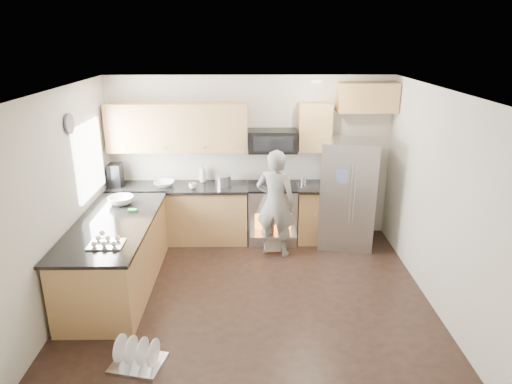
{
  "coord_description": "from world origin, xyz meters",
  "views": [
    {
      "loc": [
        -0.0,
        -5.13,
        3.2
      ],
      "look_at": [
        0.08,
        0.5,
        1.23
      ],
      "focal_mm": 32.0,
      "sensor_mm": 36.0,
      "label": 1
    }
  ],
  "objects_px": {
    "stove_range": "(272,200)",
    "person": "(276,204)",
    "dish_rack": "(138,357)",
    "refrigerator": "(347,194)"
  },
  "relations": [
    {
      "from": "dish_rack",
      "to": "stove_range",
      "type": "bearing_deg",
      "value": 63.32
    },
    {
      "from": "person",
      "to": "dish_rack",
      "type": "xyz_separation_m",
      "value": [
        -1.53,
        -2.47,
        -0.73
      ]
    },
    {
      "from": "dish_rack",
      "to": "person",
      "type": "bearing_deg",
      "value": 58.26
    },
    {
      "from": "stove_range",
      "to": "person",
      "type": "height_order",
      "value": "stove_range"
    },
    {
      "from": "person",
      "to": "dish_rack",
      "type": "distance_m",
      "value": 3.0
    },
    {
      "from": "dish_rack",
      "to": "refrigerator",
      "type": "bearing_deg",
      "value": 46.55
    },
    {
      "from": "stove_range",
      "to": "dish_rack",
      "type": "bearing_deg",
      "value": -116.68
    },
    {
      "from": "refrigerator",
      "to": "dish_rack",
      "type": "distance_m",
      "value": 3.93
    },
    {
      "from": "stove_range",
      "to": "dish_rack",
      "type": "distance_m",
      "value": 3.4
    },
    {
      "from": "stove_range",
      "to": "person",
      "type": "xyz_separation_m",
      "value": [
        0.02,
        -0.52,
        0.14
      ]
    }
  ]
}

